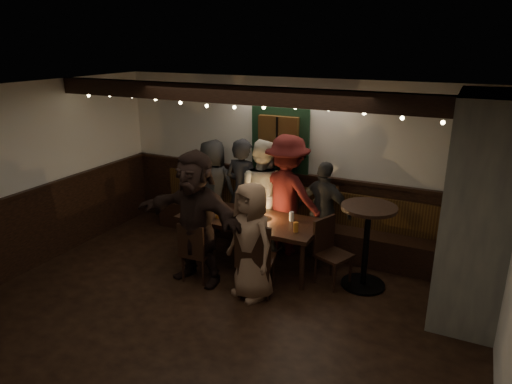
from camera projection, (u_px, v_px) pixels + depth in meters
The scene contains 13 objects.
room at pixel (339, 208), 5.86m from camera, with size 6.02×5.01×2.62m.
dining_table at pixel (250, 222), 6.50m from camera, with size 2.02×0.86×0.87m.
chair_near_left at pixel (195, 249), 6.07m from camera, with size 0.40×0.40×0.85m.
chair_near_right at pixel (255, 256), 5.69m from camera, with size 0.55×0.55×1.00m.
chair_end at pixel (329, 247), 6.06m from camera, with size 0.53×0.53×0.90m.
high_top at pixel (367, 236), 5.88m from camera, with size 0.71×0.71×1.13m.
person_a at pixel (213, 188), 7.55m from camera, with size 0.78×0.51×1.60m, color black.
person_b at pixel (243, 192), 7.14m from camera, with size 0.63×0.41×1.72m, color black.
person_c at pixel (262, 194), 7.06m from camera, with size 0.84×0.65×1.72m, color beige.
person_d at pixel (287, 195), 6.82m from camera, with size 1.18×0.68×1.83m, color #41100F.
person_e at pixel (324, 211), 6.69m from camera, with size 0.87×0.36×1.48m, color #2D2D2E.
person_f at pixel (196, 218), 5.98m from camera, with size 1.69×0.54×1.82m, color black.
person_g at pixel (251, 241), 5.64m from camera, with size 0.74×0.48×1.51m, color #936F57.
Camera 1 is at (2.51, -3.98, 3.12)m, focal length 32.00 mm.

